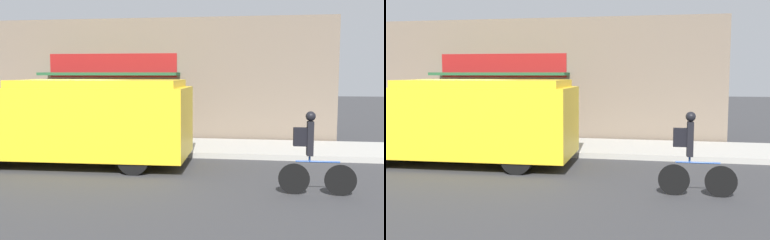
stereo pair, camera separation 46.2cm
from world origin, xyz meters
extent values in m
plane|color=#38383A|center=(0.00, 0.00, 0.00)|extent=(70.00, 70.00, 0.00)
cube|color=#ADAAA3|center=(0.00, 1.41, 0.08)|extent=(28.00, 2.81, 0.16)
cube|color=#756656|center=(0.00, 3.03, 2.13)|extent=(15.41, 0.18, 4.26)
cube|color=maroon|center=(0.05, 2.92, 2.64)|extent=(4.60, 0.05, 0.82)
cube|color=#235633|center=(0.05, 2.51, 2.35)|extent=(4.83, 0.86, 0.10)
cube|color=yellow|center=(1.13, -1.30, 1.14)|extent=(4.59, 2.38, 1.75)
cube|color=yellow|center=(1.13, -1.30, 2.11)|extent=(4.23, 2.19, 0.19)
cube|color=red|center=(-0.16, 0.04, 1.23)|extent=(0.04, 0.44, 0.44)
cylinder|color=black|center=(-1.52, -0.41, 0.38)|extent=(0.77, 0.28, 0.76)
cylinder|color=black|center=(2.22, -0.30, 0.38)|extent=(0.77, 0.28, 0.76)
cylinder|color=black|center=(2.28, -2.22, 0.38)|extent=(0.77, 0.28, 0.76)
cylinder|color=black|center=(6.77, -3.39, 0.31)|extent=(0.61, 0.05, 0.61)
cylinder|color=black|center=(5.88, -3.40, 0.31)|extent=(0.61, 0.05, 0.61)
cylinder|color=#234793|center=(6.33, -3.39, 0.66)|extent=(0.84, 0.05, 0.04)
cylinder|color=#234793|center=(6.17, -3.39, 0.72)|extent=(0.04, 0.04, 0.12)
cube|color=black|center=(6.17, -3.39, 1.12)|extent=(0.12, 0.20, 0.67)
sphere|color=black|center=(6.17, -3.39, 1.55)|extent=(0.19, 0.19, 0.19)
cube|color=black|center=(5.98, -3.40, 1.15)|extent=(0.26, 0.14, 0.36)
cylinder|color=#38383D|center=(2.09, 1.33, 0.57)|extent=(0.47, 0.47, 0.82)
cylinder|color=black|center=(2.09, 1.33, 0.99)|extent=(0.48, 0.48, 0.04)
camera|label=1|loc=(5.22, -12.28, 2.39)|focal=42.00mm
camera|label=2|loc=(5.68, -12.20, 2.39)|focal=42.00mm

